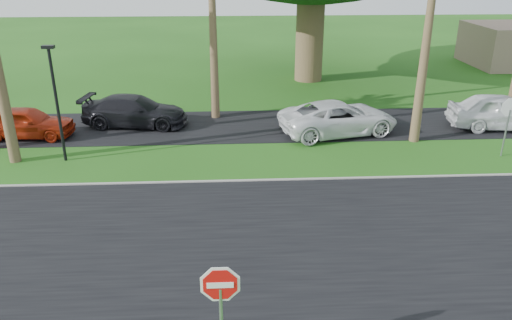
{
  "coord_description": "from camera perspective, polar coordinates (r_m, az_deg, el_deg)",
  "views": [
    {
      "loc": [
        0.75,
        -10.71,
        7.77
      ],
      "look_at": [
        1.53,
        3.74,
        1.8
      ],
      "focal_mm": 35.0,
      "sensor_mm": 36.0,
      "label": 1
    }
  ],
  "objects": [
    {
      "name": "car_pickup",
      "position": [
        26.58,
        26.31,
        4.96
      ],
      "size": [
        5.11,
        2.5,
        1.68
      ],
      "primitive_type": "imported",
      "rotation": [
        0.0,
        0.0,
        1.46
      ],
      "color": "white",
      "rests_on": "ground"
    },
    {
      "name": "car_red",
      "position": [
        24.96,
        -24.76,
        3.89
      ],
      "size": [
        4.25,
        1.91,
        1.42
      ],
      "primitive_type": "imported",
      "rotation": [
        0.0,
        0.0,
        1.51
      ],
      "color": "#A6240D",
      "rests_on": "ground"
    },
    {
      "name": "ground",
      "position": [
        13.25,
        -5.91,
        -13.62
      ],
      "size": [
        120.0,
        120.0,
        0.0
      ],
      "primitive_type": "plane",
      "color": "#1E4C13",
      "rests_on": "ground"
    },
    {
      "name": "stop_sign_far",
      "position": [
        22.64,
        26.95,
        4.6
      ],
      "size": [
        1.05,
        0.07,
        2.62
      ],
      "rotation": [
        0.0,
        0.0,
        3.14
      ],
      "color": "gray",
      "rests_on": "ground"
    },
    {
      "name": "curb",
      "position": [
        18.47,
        -5.14,
        -2.44
      ],
      "size": [
        120.0,
        0.12,
        0.06
      ],
      "primitive_type": "cube",
      "color": "gray",
      "rests_on": "ground"
    },
    {
      "name": "stop_sign_near",
      "position": [
        9.77,
        -4.06,
        -15.52
      ],
      "size": [
        1.05,
        0.07,
        2.62
      ],
      "color": "gray",
      "rests_on": "ground"
    },
    {
      "name": "road",
      "position": [
        14.91,
        -5.59,
        -9.07
      ],
      "size": [
        120.0,
        8.0,
        0.02
      ],
      "primitive_type": "cube",
      "color": "black",
      "rests_on": "ground"
    },
    {
      "name": "parking_strip",
      "position": [
        24.48,
        -4.69,
        3.87
      ],
      "size": [
        120.0,
        5.0,
        0.02
      ],
      "primitive_type": "cube",
      "color": "black",
      "rests_on": "ground"
    },
    {
      "name": "car_dark",
      "position": [
        25.0,
        -13.67,
        5.43
      ],
      "size": [
        5.28,
        2.72,
        1.47
      ],
      "primitive_type": "imported",
      "rotation": [
        0.0,
        0.0,
        1.44
      ],
      "color": "black",
      "rests_on": "ground"
    },
    {
      "name": "streetlight_right",
      "position": [
        20.99,
        -21.9,
        6.69
      ],
      "size": [
        0.45,
        0.25,
        4.64
      ],
      "color": "black",
      "rests_on": "ground"
    },
    {
      "name": "car_minivan",
      "position": [
        23.47,
        9.42,
        4.75
      ],
      "size": [
        5.93,
        3.77,
        1.52
      ],
      "primitive_type": "imported",
      "rotation": [
        0.0,
        0.0,
        1.81
      ],
      "color": "silver",
      "rests_on": "ground"
    }
  ]
}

